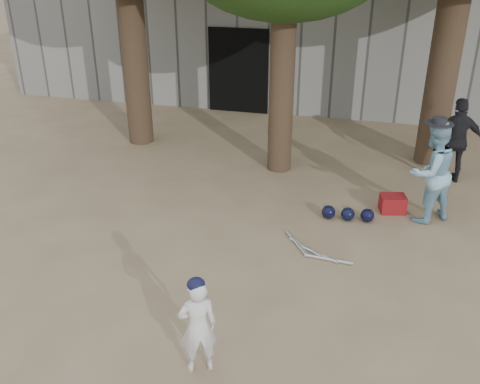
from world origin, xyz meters
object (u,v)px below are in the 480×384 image
(red_bag, at_px, (393,204))
(boy_player, at_px, (198,327))
(spectator_dark, at_px, (457,141))
(spectator_blue, at_px, (431,172))

(red_bag, bearing_deg, boy_player, -115.19)
(spectator_dark, distance_m, red_bag, 2.07)
(red_bag, bearing_deg, spectator_dark, 56.12)
(boy_player, xyz_separation_m, red_bag, (2.06, 4.37, -0.43))
(spectator_dark, relative_size, red_bag, 3.92)
(boy_player, bearing_deg, red_bag, -142.57)
(spectator_blue, height_order, spectator_dark, spectator_blue)
(boy_player, xyz_separation_m, spectator_blue, (2.57, 4.23, 0.28))
(spectator_dark, bearing_deg, spectator_blue, 62.28)
(boy_player, xyz_separation_m, spectator_dark, (3.15, 6.00, 0.25))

